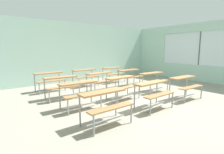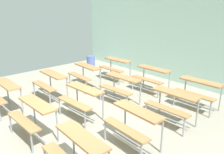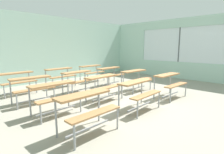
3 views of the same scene
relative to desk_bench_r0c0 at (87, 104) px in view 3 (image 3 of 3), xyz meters
The scene contains 15 objects.
ground 2.16m from the desk_bench_r0c0, 23.49° to the left, with size 10.00×9.00×0.05m, color gray.
wall_back 5.74m from the desk_bench_r0c0, 70.30° to the left, with size 10.00×0.12×3.00m, color silver.
wall_right 7.00m from the desk_bench_r0c0, ahead, with size 0.12×9.00×3.00m.
desk_bench_r0c0 is the anchor object (origin of this frame).
desk_bench_r0c1 1.67m from the desk_bench_r0c0, ahead, with size 1.12×0.62×0.74m.
desk_bench_r0c2 3.28m from the desk_bench_r0c0, ahead, with size 1.12×0.63×0.74m.
desk_bench_r1c0 1.29m from the desk_bench_r0c0, 88.00° to the left, with size 1.10×0.60×0.74m.
desk_bench_r1c1 2.04m from the desk_bench_r0c0, 38.21° to the left, with size 1.13×0.65×0.74m.
desk_bench_r1c2 3.52m from the desk_bench_r0c0, 21.81° to the left, with size 1.13×0.64×0.74m.
desk_bench_r2c0 2.54m from the desk_bench_r0c0, 89.85° to the left, with size 1.13×0.65×0.74m.
desk_bench_r2c1 3.05m from the desk_bench_r0c0, 57.79° to the left, with size 1.13×0.64×0.74m.
desk_bench_r2c2 4.18m from the desk_bench_r0c0, 38.68° to the left, with size 1.11×0.62×0.74m.
desk_bench_r3c0 3.87m from the desk_bench_r0c0, 89.52° to the left, with size 1.12×0.62×0.74m.
desk_bench_r3c1 4.23m from the desk_bench_r0c0, 66.94° to the left, with size 1.11×0.61×0.74m.
desk_bench_r3c2 5.02m from the desk_bench_r0c0, 49.68° to the left, with size 1.11×0.62×0.74m.
Camera 3 is at (-3.80, -3.30, 1.60)m, focal length 28.00 mm.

